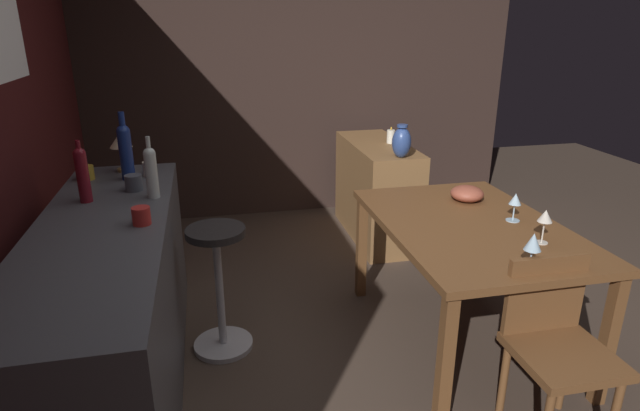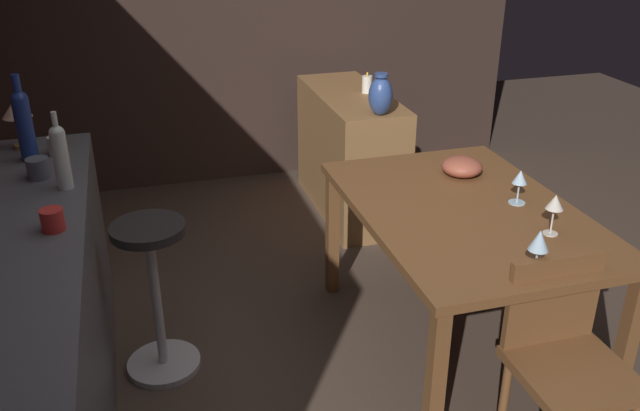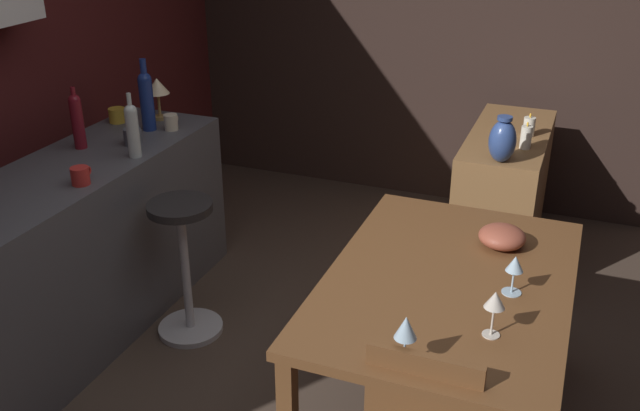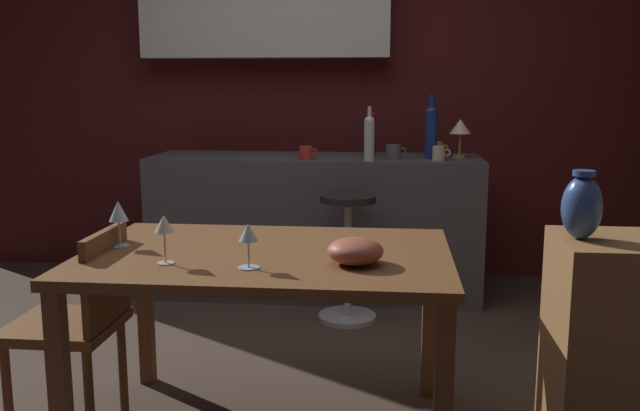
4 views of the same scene
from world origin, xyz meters
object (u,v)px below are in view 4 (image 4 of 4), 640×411
object	(u,v)px
vase_ceramic_blue	(582,207)
wine_bottle_clear	(369,136)
wine_glass_left	(164,226)
cup_mustard	(436,148)
wine_bottle_cobalt	(431,129)
dining_table	(267,272)
cup_slate	(393,152)
counter_lamp	(460,129)
cup_cream	(439,153)
chair_near_window	(79,320)
fruit_bowl	(355,251)
wine_glass_right	(118,213)
bar_stool	(348,254)
wine_bottle_ruby	(371,131)
wine_glass_center	(248,235)
cup_red	(306,153)

from	to	relation	value
vase_ceramic_blue	wine_bottle_clear	bearing A→B (deg)	115.50
wine_glass_left	wine_bottle_clear	world-z (taller)	wine_bottle_clear
cup_mustard	wine_bottle_cobalt	bearing A→B (deg)	-100.94
dining_table	cup_slate	xyz separation A→B (m)	(0.48, 1.78, 0.28)
dining_table	vase_ceramic_blue	bearing A→B (deg)	-1.12
dining_table	counter_lamp	bearing A→B (deg)	64.76
cup_slate	counter_lamp	distance (m)	0.45
cup_slate	cup_cream	distance (m)	0.28
chair_near_window	wine_bottle_clear	distance (m)	2.10
cup_mustard	counter_lamp	xyz separation A→B (m)	(0.13, -0.19, 0.14)
chair_near_window	vase_ceramic_blue	distance (m)	1.93
wine_bottle_clear	cup_slate	bearing A→B (deg)	37.81
cup_mustard	counter_lamp	distance (m)	0.27
fruit_bowl	vase_ceramic_blue	world-z (taller)	vase_ceramic_blue
vase_ceramic_blue	wine_bottle_cobalt	bearing A→B (deg)	103.00
wine_glass_right	fruit_bowl	size ratio (longest dim) A/B	0.90
fruit_bowl	cup_cream	bearing A→B (deg)	77.69
wine_glass_right	cup_cream	distance (m)	2.16
bar_stool	counter_lamp	size ratio (longest dim) A/B	3.07
wine_bottle_clear	counter_lamp	world-z (taller)	wine_bottle_clear
wine_bottle_ruby	cup_mustard	distance (m)	0.44
wine_glass_center	cup_cream	world-z (taller)	cup_cream
cup_mustard	cup_red	size ratio (longest dim) A/B	1.10
wine_glass_right	wine_bottle_cobalt	world-z (taller)	wine_bottle_cobalt
bar_stool	fruit_bowl	size ratio (longest dim) A/B	3.72
wine_bottle_clear	vase_ceramic_blue	size ratio (longest dim) A/B	1.32
vase_ceramic_blue	cup_mustard	bearing A→B (deg)	100.30
wine_glass_right	cup_cream	xyz separation A→B (m)	(1.33, 1.70, 0.07)
dining_table	counter_lamp	world-z (taller)	counter_lamp
bar_stool	wine_bottle_clear	world-z (taller)	wine_bottle_clear
wine_glass_left	cup_red	bearing A→B (deg)	82.01
wine_glass_right	wine_bottle_ruby	bearing A→B (deg)	65.14
wine_glass_left	fruit_bowl	size ratio (longest dim) A/B	0.88
bar_stool	cup_mustard	bearing A→B (deg)	53.41
cup_cream	vase_ceramic_blue	xyz separation A→B (m)	(0.38, -1.74, -0.01)
chair_near_window	vase_ceramic_blue	bearing A→B (deg)	0.86
wine_glass_left	vase_ceramic_blue	size ratio (longest dim) A/B	0.71
dining_table	wine_glass_right	distance (m)	0.62
dining_table	chair_near_window	size ratio (longest dim) A/B	1.69
wine_glass_right	cup_cream	size ratio (longest dim) A/B	1.62
wine_glass_left	wine_glass_right	distance (m)	0.35
wine_bottle_ruby	counter_lamp	size ratio (longest dim) A/B	1.34
wine_glass_left	counter_lamp	xyz separation A→B (m)	(1.21, 2.10, 0.20)
wine_bottle_clear	cup_slate	world-z (taller)	wine_bottle_clear
wine_glass_right	wine_bottle_ruby	xyz separation A→B (m)	(0.91, 1.97, 0.18)
wine_glass_center	counter_lamp	distance (m)	2.32
chair_near_window	wine_bottle_clear	bearing A→B (deg)	58.19
wine_glass_right	wine_bottle_ruby	size ratio (longest dim) A/B	0.56
fruit_bowl	cup_red	distance (m)	1.89
cup_red	wine_bottle_ruby	bearing A→B (deg)	38.65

